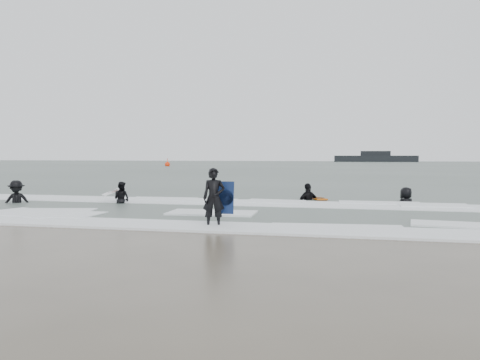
% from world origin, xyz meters
% --- Properties ---
extents(ground, '(320.00, 320.00, 0.00)m').
position_xyz_m(ground, '(0.00, 0.00, 0.00)').
color(ground, brown).
rests_on(ground, ground).
extents(sea, '(320.00, 320.00, 0.00)m').
position_xyz_m(sea, '(0.00, 80.00, 0.06)').
color(sea, '#47544C').
rests_on(sea, ground).
extents(surfer_centre, '(0.73, 0.58, 1.76)m').
position_xyz_m(surfer_centre, '(0.53, -0.46, 0.00)').
color(surfer_centre, black).
rests_on(surfer_centre, ground).
extents(surfer_wading, '(0.85, 0.72, 1.53)m').
position_xyz_m(surfer_wading, '(-5.19, 4.79, 0.00)').
color(surfer_wading, black).
rests_on(surfer_wading, ground).
extents(surfer_breaker, '(1.40, 1.20, 1.88)m').
position_xyz_m(surfer_breaker, '(-9.60, 3.76, 0.00)').
color(surfer_breaker, black).
rests_on(surfer_breaker, ground).
extents(surfer_right_near, '(1.20, 1.11, 1.97)m').
position_xyz_m(surfer_right_near, '(2.48, 8.16, 0.00)').
color(surfer_right_near, black).
rests_on(surfer_right_near, ground).
extents(surfer_right_far, '(1.08, 1.02, 1.85)m').
position_xyz_m(surfer_right_far, '(6.77, 8.25, 0.00)').
color(surfer_right_far, black).
rests_on(surfer_right_far, ground).
extents(surf_foam, '(30.03, 9.06, 0.09)m').
position_xyz_m(surf_foam, '(0.00, 3.70, 0.04)').
color(surf_foam, white).
rests_on(surf_foam, ground).
extents(bodyboards, '(9.49, 9.06, 1.25)m').
position_xyz_m(bodyboards, '(-0.62, 4.37, 0.50)').
color(bodyboards, '#0E1C43').
rests_on(bodyboards, ground).
extents(buoy, '(1.00, 1.00, 1.65)m').
position_xyz_m(buoy, '(-30.08, 70.35, 0.42)').
color(buoy, '#F22F0A').
rests_on(buoy, ground).
extents(vessel_horizon, '(25.83, 4.61, 3.51)m').
position_xyz_m(vessel_horizon, '(11.58, 143.31, 1.31)').
color(vessel_horizon, black).
rests_on(vessel_horizon, ground).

